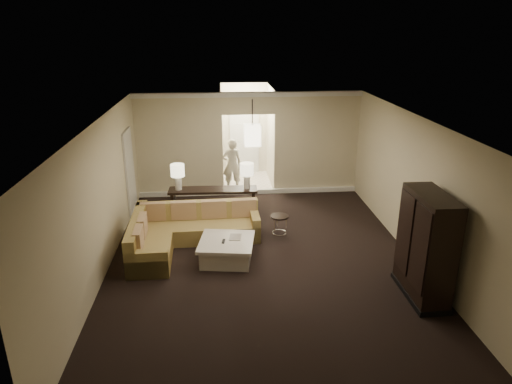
{
  "coord_description": "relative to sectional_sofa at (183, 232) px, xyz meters",
  "views": [
    {
      "loc": [
        -0.82,
        -7.94,
        4.4
      ],
      "look_at": [
        -0.04,
        1.2,
        1.05
      ],
      "focal_mm": 32.0,
      "sensor_mm": 36.0,
      "label": 1
    }
  ],
  "objects": [
    {
      "name": "console_table",
      "position": [
        0.64,
        1.3,
        0.16
      ],
      "size": [
        2.08,
        0.53,
        0.8
      ],
      "rotation": [
        0.0,
        0.0,
        -0.03
      ],
      "color": "black",
      "rests_on": "ground"
    },
    {
      "name": "person",
      "position": [
        1.16,
        3.41,
        0.51
      ],
      "size": [
        0.62,
        0.43,
        1.65
      ],
      "primitive_type": "imported",
      "rotation": [
        0.0,
        0.0,
        3.19
      ],
      "color": "beige",
      "rests_on": "ground"
    },
    {
      "name": "drink_table",
      "position": [
        2.09,
        0.28,
        0.04
      ],
      "size": [
        0.4,
        0.4,
        0.5
      ],
      "rotation": [
        0.0,
        0.0,
        -0.33
      ],
      "color": "black",
      "rests_on": "ground"
    },
    {
      "name": "ceiling",
      "position": [
        1.61,
        -0.89,
        2.48
      ],
      "size": [
        6.0,
        8.0,
        0.02
      ],
      "primitive_type": "cube",
      "color": "silver",
      "rests_on": "wall_back"
    },
    {
      "name": "wall_left",
      "position": [
        -1.39,
        -0.89,
        1.08
      ],
      "size": [
        0.04,
        8.0,
        2.8
      ],
      "primitive_type": "cube",
      "color": "beige",
      "rests_on": "ground"
    },
    {
      "name": "crown_molding",
      "position": [
        1.61,
        3.06,
        2.41
      ],
      "size": [
        6.0,
        0.1,
        0.12
      ],
      "primitive_type": "cube",
      "color": "silver",
      "rests_on": "wall_back"
    },
    {
      "name": "pendant_light",
      "position": [
        1.61,
        1.81,
        1.64
      ],
      "size": [
        0.38,
        0.38,
        1.09
      ],
      "color": "black",
      "rests_on": "ceiling"
    },
    {
      "name": "coffee_table",
      "position": [
        0.9,
        -0.7,
        -0.1
      ],
      "size": [
        1.2,
        1.2,
        0.44
      ],
      "rotation": [
        0.0,
        0.0,
        -0.15
      ],
      "color": "silver",
      "rests_on": "ground"
    },
    {
      "name": "wall_front",
      "position": [
        1.61,
        -4.89,
        1.08
      ],
      "size": [
        6.0,
        0.04,
        2.8
      ],
      "primitive_type": "cube",
      "color": "beige",
      "rests_on": "ground"
    },
    {
      "name": "side_door",
      "position": [
        -1.36,
        1.91,
        0.73
      ],
      "size": [
        0.05,
        0.9,
        2.1
      ],
      "primitive_type": "cube",
      "color": "silver",
      "rests_on": "ground"
    },
    {
      "name": "baseboard",
      "position": [
        1.61,
        3.06,
        -0.26
      ],
      "size": [
        6.0,
        0.1,
        0.12
      ],
      "primitive_type": "cube",
      "color": "silver",
      "rests_on": "ground"
    },
    {
      "name": "armoire",
      "position": [
        4.2,
        -2.25,
        0.58
      ],
      "size": [
        0.56,
        1.3,
        1.87
      ],
      "color": "black",
      "rests_on": "ground"
    },
    {
      "name": "table_lamp_left",
      "position": [
        -0.16,
        1.32,
        0.89
      ],
      "size": [
        0.32,
        0.32,
        0.61
      ],
      "color": "silver",
      "rests_on": "console_table"
    },
    {
      "name": "ground",
      "position": [
        1.61,
        -0.89,
        -0.32
      ],
      "size": [
        8.0,
        8.0,
        0.0
      ],
      "primitive_type": "plane",
      "color": "black",
      "rests_on": "ground"
    },
    {
      "name": "foyer",
      "position": [
        1.61,
        4.45,
        0.98
      ],
      "size": [
        1.44,
        2.02,
        2.8
      ],
      "color": "white",
      "rests_on": "ground"
    },
    {
      "name": "wall_right",
      "position": [
        4.61,
        -0.89,
        1.08
      ],
      "size": [
        0.04,
        8.0,
        2.8
      ],
      "primitive_type": "cube",
      "color": "beige",
      "rests_on": "ground"
    },
    {
      "name": "table_lamp_right",
      "position": [
        1.44,
        1.27,
        0.89
      ],
      "size": [
        0.32,
        0.32,
        0.61
      ],
      "color": "silver",
      "rests_on": "console_table"
    },
    {
      "name": "wall_back",
      "position": [
        1.61,
        3.11,
        1.08
      ],
      "size": [
        6.0,
        0.04,
        2.8
      ],
      "primitive_type": "cube",
      "color": "beige",
      "rests_on": "ground"
    },
    {
      "name": "sectional_sofa",
      "position": [
        0.0,
        0.0,
        0.0
      ],
      "size": [
        2.67,
        2.12,
        0.79
      ],
      "rotation": [
        0.0,
        0.0,
        0.02
      ],
      "color": "brown",
      "rests_on": "ground"
    }
  ]
}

